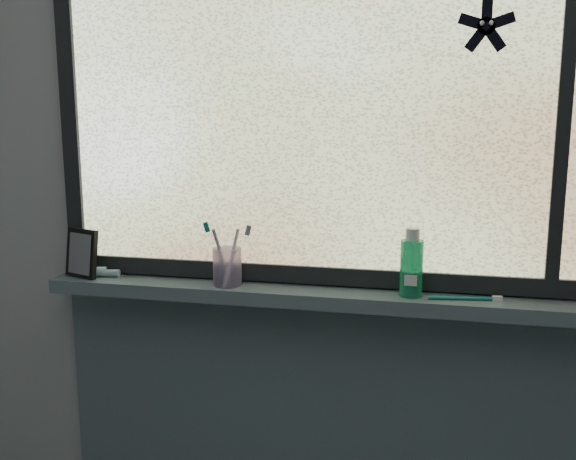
% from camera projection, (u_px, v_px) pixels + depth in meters
% --- Properties ---
extents(wall_back, '(3.00, 0.01, 2.50)m').
position_uv_depth(wall_back, '(329.00, 204.00, 1.81)').
color(wall_back, '#9EA3A8').
rests_on(wall_back, ground).
extents(windowsill, '(1.62, 0.14, 0.04)m').
position_uv_depth(windowsill, '(324.00, 297.00, 1.79)').
color(windowsill, '#4C5C65').
rests_on(windowsill, wall_back).
extents(sill_apron, '(1.62, 0.02, 0.98)m').
position_uv_depth(sill_apron, '(325.00, 454.00, 1.94)').
color(sill_apron, '#4C5C65').
rests_on(sill_apron, floor).
extents(window_pane, '(1.50, 0.01, 1.00)m').
position_uv_depth(window_pane, '(329.00, 104.00, 1.74)').
color(window_pane, silver).
rests_on(window_pane, wall_back).
extents(frame_bottom, '(1.60, 0.03, 0.05)m').
position_uv_depth(frame_bottom, '(326.00, 275.00, 1.82)').
color(frame_bottom, black).
rests_on(frame_bottom, windowsill).
extents(frame_left, '(0.05, 0.03, 1.10)m').
position_uv_depth(frame_left, '(70.00, 104.00, 1.90)').
color(frame_left, black).
rests_on(frame_left, wall_back).
extents(frame_mullion, '(0.03, 0.03, 1.00)m').
position_uv_depth(frame_mullion, '(565.00, 103.00, 1.61)').
color(frame_mullion, black).
rests_on(frame_mullion, wall_back).
extents(starfish_sticker, '(0.15, 0.02, 0.15)m').
position_uv_depth(starfish_sticker, '(486.00, 26.00, 1.61)').
color(starfish_sticker, black).
rests_on(starfish_sticker, window_pane).
extents(vanity_mirror, '(0.13, 0.09, 0.15)m').
position_uv_depth(vanity_mirror, '(82.00, 253.00, 1.91)').
color(vanity_mirror, black).
rests_on(vanity_mirror, windowsill).
extents(toothpaste_tube, '(0.17, 0.08, 0.03)m').
position_uv_depth(toothpaste_tube, '(103.00, 272.00, 1.92)').
color(toothpaste_tube, silver).
rests_on(toothpaste_tube, windowsill).
extents(toothbrush_cup, '(0.10, 0.10, 0.11)m').
position_uv_depth(toothbrush_cup, '(227.00, 267.00, 1.82)').
color(toothbrush_cup, '#C7AEE6').
rests_on(toothbrush_cup, windowsill).
extents(toothbrush_lying, '(0.21, 0.05, 0.01)m').
position_uv_depth(toothbrush_lying, '(461.00, 298.00, 1.69)').
color(toothbrush_lying, '#0C716B').
rests_on(toothbrush_lying, windowsill).
extents(mouthwash_bottle, '(0.07, 0.07, 0.15)m').
position_uv_depth(mouthwash_bottle, '(412.00, 262.00, 1.71)').
color(mouthwash_bottle, '#21AB71').
rests_on(mouthwash_bottle, windowsill).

